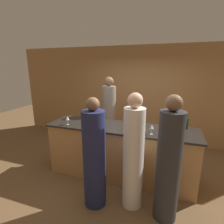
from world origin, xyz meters
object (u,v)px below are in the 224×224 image
object	(u,v)px
bartender	(109,120)
guest_1	(133,156)
wine_bottle_0	(186,123)
guest_2	(168,165)
guest_0	(94,158)

from	to	relation	value
bartender	guest_1	distance (m)	1.76
guest_1	wine_bottle_0	xyz separation A→B (m)	(0.78, 0.96, 0.31)
guest_2	wine_bottle_0	world-z (taller)	guest_2
guest_1	wine_bottle_0	bearing A→B (deg)	50.82
guest_0	bartender	bearing A→B (deg)	101.76
guest_0	guest_2	distance (m)	1.11
guest_0	guest_2	bearing A→B (deg)	3.99
guest_0	guest_1	xyz separation A→B (m)	(0.58, 0.16, 0.05)
bartender	wine_bottle_0	distance (m)	1.81
bartender	guest_1	world-z (taller)	bartender
guest_0	wine_bottle_0	distance (m)	1.81
guest_0	guest_2	xyz separation A→B (m)	(1.10, 0.08, 0.05)
guest_2	bartender	bearing A→B (deg)	132.46
guest_2	guest_0	bearing A→B (deg)	-176.01
guest_2	wine_bottle_0	size ratio (longest dim) A/B	6.44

